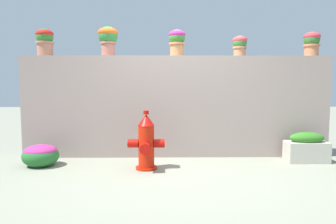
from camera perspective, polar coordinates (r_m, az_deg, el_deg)
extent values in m
plane|color=gray|center=(4.23, 2.01, -11.16)|extent=(24.00, 24.00, 0.00)
cube|color=gray|center=(5.06, 1.50, 1.05)|extent=(5.00, 0.34, 1.65)
cylinder|color=#BB765C|center=(5.45, -22.08, 10.89)|extent=(0.25, 0.25, 0.23)
cylinder|color=#BB765C|center=(5.47, -22.11, 11.95)|extent=(0.29, 0.29, 0.03)
sphere|color=#307A2E|center=(5.48, -22.15, 12.93)|extent=(0.27, 0.27, 0.27)
ellipsoid|color=red|center=(5.49, -22.16, 13.42)|extent=(0.28, 0.28, 0.15)
cylinder|color=#B56B5A|center=(5.19, -11.16, 11.47)|extent=(0.22, 0.22, 0.23)
cylinder|color=#B56B5A|center=(5.20, -11.18, 12.59)|extent=(0.26, 0.26, 0.03)
sphere|color=#307B36|center=(5.22, -11.20, 13.81)|extent=(0.31, 0.31, 0.31)
ellipsoid|color=#E65A1B|center=(5.23, -11.21, 14.40)|extent=(0.33, 0.33, 0.17)
cylinder|color=#C17F4D|center=(5.07, 1.71, 11.62)|extent=(0.22, 0.22, 0.22)
cylinder|color=#C17F4D|center=(5.08, 1.72, 12.67)|extent=(0.26, 0.26, 0.03)
sphere|color=#36782C|center=(5.10, 1.72, 13.81)|extent=(0.26, 0.26, 0.26)
ellipsoid|color=#AE247B|center=(5.10, 1.72, 14.32)|extent=(0.27, 0.27, 0.14)
cylinder|color=#AF7853|center=(5.26, 13.29, 10.96)|extent=(0.19, 0.19, 0.16)
cylinder|color=#AF7853|center=(5.27, 13.30, 11.68)|extent=(0.23, 0.23, 0.03)
sphere|color=#377331|center=(5.28, 13.32, 12.56)|extent=(0.23, 0.23, 0.23)
ellipsoid|color=#DD3944|center=(5.29, 13.33, 13.00)|extent=(0.24, 0.24, 0.13)
cylinder|color=#C1754E|center=(5.60, 25.32, 10.40)|extent=(0.22, 0.22, 0.19)
cylinder|color=#C1754E|center=(5.60, 25.35, 11.21)|extent=(0.26, 0.26, 0.03)
sphere|color=#36702D|center=(5.62, 25.39, 12.23)|extent=(0.25, 0.25, 0.25)
ellipsoid|color=#DA3546|center=(5.62, 25.41, 12.67)|extent=(0.26, 0.26, 0.14)
cylinder|color=red|center=(4.38, -4.07, -10.39)|extent=(0.30, 0.30, 0.03)
cylinder|color=red|center=(4.31, -4.10, -6.61)|extent=(0.22, 0.22, 0.62)
cone|color=#B90E07|center=(4.25, -4.13, -1.47)|extent=(0.23, 0.23, 0.16)
cylinder|color=#B90E07|center=(4.24, -4.14, -0.08)|extent=(0.08, 0.08, 0.05)
cylinder|color=#B90E07|center=(4.32, -6.58, -5.89)|extent=(0.15, 0.12, 0.12)
cylinder|color=#B90E07|center=(4.30, -1.61, -5.91)|extent=(0.15, 0.12, 0.12)
cylinder|color=#B90E07|center=(4.12, -4.26, -6.82)|extent=(0.15, 0.16, 0.15)
ellipsoid|color=#25682C|center=(4.86, -22.81, -7.61)|extent=(0.53, 0.47, 0.33)
ellipsoid|color=#AA2C76|center=(4.85, -22.84, -6.76)|extent=(0.47, 0.42, 0.18)
cube|color=#AFAD9C|center=(5.18, 24.54, -6.80)|extent=(0.62, 0.31, 0.31)
ellipsoid|color=#2F7020|center=(5.15, 24.63, -4.43)|extent=(0.53, 0.26, 0.18)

